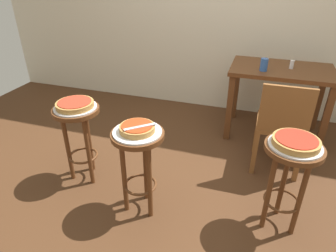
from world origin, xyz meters
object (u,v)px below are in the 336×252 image
object	(u,v)px
wooden_chair	(281,124)
pizza_middle	(296,142)
serving_plate_foreground	(137,132)
stool_leftside	(79,128)
pizza_server_knife	(140,127)
stool_foreground	(139,155)
serving_plate_leftside	(75,108)
stool_middle	(289,169)
cup_near_edge	(264,65)
serving_plate_middle	(295,145)
pizza_foreground	(137,128)
condiment_shaker	(292,65)
pizza_leftside	(75,104)
dining_table	(280,80)

from	to	relation	value
wooden_chair	pizza_middle	bearing A→B (deg)	-86.52
serving_plate_foreground	stool_leftside	world-z (taller)	serving_plate_foreground
pizza_server_knife	pizza_middle	bearing A→B (deg)	-31.49
stool_foreground	serving_plate_leftside	world-z (taller)	serving_plate_leftside
pizza_middle	wooden_chair	size ratio (longest dim) A/B	0.34
stool_middle	cup_near_edge	bearing A→B (deg)	102.05
serving_plate_foreground	pizza_server_knife	bearing A→B (deg)	-33.69
serving_plate_leftside	serving_plate_middle	bearing A→B (deg)	-1.65
pizza_foreground	pizza_middle	size ratio (longest dim) A/B	0.83
pizza_foreground	stool_middle	size ratio (longest dim) A/B	0.36
stool_leftside	pizza_server_knife	xyz separation A→B (m)	(0.64, -0.22, 0.24)
pizza_middle	pizza_server_knife	size ratio (longest dim) A/B	1.31
serving_plate_leftside	pizza_server_knife	distance (m)	0.68
pizza_foreground	condiment_shaker	xyz separation A→B (m)	(1.00, 1.51, 0.09)
stool_middle	wooden_chair	distance (m)	0.68
stool_middle	pizza_middle	world-z (taller)	pizza_middle
stool_foreground	pizza_leftside	xyz separation A→B (m)	(-0.61, 0.20, 0.21)
stool_leftside	dining_table	xyz separation A→B (m)	(1.53, 1.31, 0.13)
stool_foreground	pizza_foreground	world-z (taller)	pizza_foreground
stool_middle	pizza_leftside	size ratio (longest dim) A/B	2.30
serving_plate_middle	pizza_server_knife	xyz separation A→B (m)	(-0.97, -0.17, 0.06)
stool_middle	wooden_chair	bearing A→B (deg)	93.48
dining_table	pizza_leftside	bearing A→B (deg)	-139.48
dining_table	pizza_middle	bearing A→B (deg)	-86.77
pizza_leftside	condiment_shaker	xyz separation A→B (m)	(1.61, 1.31, 0.09)
pizza_leftside	pizza_server_knife	world-z (taller)	pizza_server_knife
pizza_foreground	dining_table	xyz separation A→B (m)	(0.92, 1.51, -0.08)
stool_foreground	serving_plate_leftside	distance (m)	0.67
stool_middle	serving_plate_leftside	distance (m)	1.62
stool_leftside	pizza_foreground	bearing A→B (deg)	-17.91
serving_plate_leftside	wooden_chair	distance (m)	1.70
stool_middle	pizza_leftside	distance (m)	1.62
pizza_foreground	pizza_middle	world-z (taller)	same
stool_foreground	pizza_server_knife	bearing A→B (deg)	-33.69
serving_plate_middle	pizza_server_knife	size ratio (longest dim) A/B	1.49
serving_plate_middle	pizza_middle	world-z (taller)	pizza_middle
stool_foreground	pizza_server_knife	distance (m)	0.24
condiment_shaker	stool_foreground	bearing A→B (deg)	-123.53
pizza_foreground	wooden_chair	bearing A→B (deg)	40.88
pizza_server_knife	pizza_foreground	bearing A→B (deg)	104.79
stool_leftside	pizza_server_knife	size ratio (longest dim) A/B	3.04
pizza_leftside	serving_plate_foreground	bearing A→B (deg)	-17.91
stool_leftside	serving_plate_leftside	distance (m)	0.18
serving_plate_leftside	condiment_shaker	xyz separation A→B (m)	(1.61, 1.31, 0.11)
stool_leftside	pizza_leftside	size ratio (longest dim) A/B	2.30
serving_plate_middle	pizza_middle	size ratio (longest dim) A/B	1.14
pizza_foreground	cup_near_edge	size ratio (longest dim) A/B	1.98
stool_leftside	serving_plate_leftside	size ratio (longest dim) A/B	2.01
pizza_leftside	dining_table	bearing A→B (deg)	40.52
serving_plate_middle	wooden_chair	distance (m)	0.71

